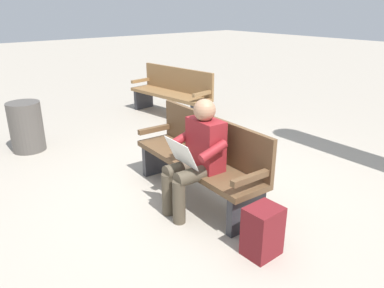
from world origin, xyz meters
name	(u,v)px	position (x,y,z in m)	size (l,w,h in m)	color
ground_plane	(196,196)	(0.00, 0.00, 0.00)	(40.00, 40.00, 0.00)	#A89E8E
bench_near	(201,157)	(0.00, -0.07, 0.46)	(1.82, 0.58, 0.90)	brown
person_seated	(197,154)	(-0.22, 0.18, 0.63)	(0.59, 0.59, 1.18)	maroon
backpack	(262,231)	(-1.14, 0.22, 0.22)	(0.29, 0.30, 0.45)	maroon
bench_far	(172,92)	(2.81, -1.75, 0.46)	(1.84, 0.69, 0.90)	olive
trash_bin	(26,127)	(2.65, 1.01, 0.36)	(0.47, 0.47, 0.72)	#514C47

